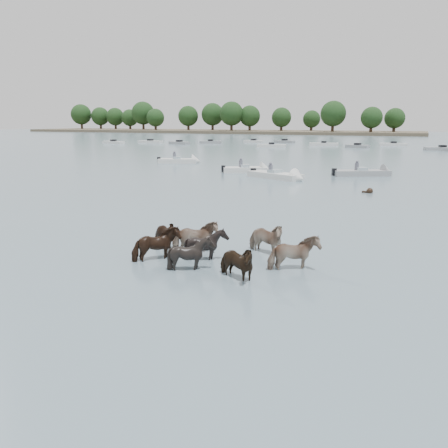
% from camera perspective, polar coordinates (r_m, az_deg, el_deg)
% --- Properties ---
extents(ground, '(400.00, 400.00, 0.00)m').
position_cam_1_polar(ground, '(16.29, -6.39, -3.87)').
color(ground, slate).
rests_on(ground, ground).
extents(shoreline, '(160.00, 30.00, 1.00)m').
position_cam_1_polar(shoreline, '(181.11, -1.94, 11.82)').
color(shoreline, '#4C4233').
rests_on(shoreline, ground).
extents(pony_herd, '(6.97, 4.19, 1.43)m').
position_cam_1_polar(pony_herd, '(15.31, -1.45, -3.09)').
color(pony_herd, black).
rests_on(pony_herd, ground).
extents(swimming_pony, '(0.72, 0.44, 0.44)m').
position_cam_1_polar(swimming_pony, '(31.43, 18.13, 4.01)').
color(swimming_pony, black).
rests_on(swimming_pony, ground).
extents(motorboat_a, '(4.71, 3.59, 1.92)m').
position_cam_1_polar(motorboat_a, '(42.19, 3.62, 6.99)').
color(motorboat_a, silver).
rests_on(motorboat_a, ground).
extents(motorboat_b, '(5.62, 3.61, 1.92)m').
position_cam_1_polar(motorboat_b, '(37.32, 7.46, 6.10)').
color(motorboat_b, silver).
rests_on(motorboat_b, ground).
extents(motorboat_c, '(5.45, 3.86, 1.92)m').
position_cam_1_polar(motorboat_c, '(41.51, 18.19, 6.26)').
color(motorboat_c, gray).
rests_on(motorboat_c, ground).
extents(motorboat_f, '(5.05, 3.11, 1.92)m').
position_cam_1_polar(motorboat_f, '(51.53, -5.18, 8.08)').
color(motorboat_f, silver).
rests_on(motorboat_f, ground).
extents(distant_flotilla, '(107.35, 28.04, 0.93)m').
position_cam_1_polar(distant_flotilla, '(87.94, 18.53, 9.58)').
color(distant_flotilla, silver).
rests_on(distant_flotilla, ground).
extents(treeline, '(144.69, 20.82, 12.54)m').
position_cam_1_polar(treeline, '(184.04, -3.74, 13.74)').
color(treeline, '#382619').
rests_on(treeline, ground).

